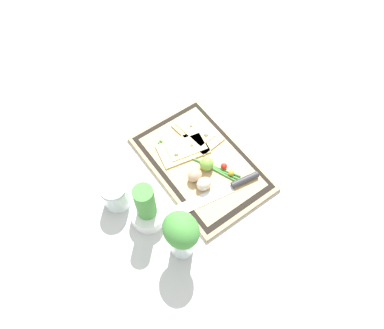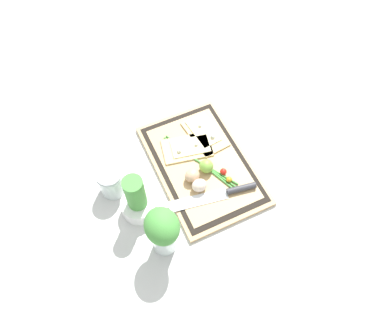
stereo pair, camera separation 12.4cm
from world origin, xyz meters
The scene contains 14 objects.
ground_plane centered at (0.00, 0.00, 0.00)m, with size 6.00×6.00×0.00m, color silver.
cutting_board centered at (0.00, 0.00, 0.01)m, with size 0.49×0.32×0.02m.
pizza_slice_near centered at (0.11, -0.06, 0.02)m, with size 0.19×0.13×0.02m.
pizza_slice_far centered at (0.08, 0.02, 0.02)m, with size 0.14×0.19×0.02m.
knife centered at (-0.14, -0.02, 0.03)m, with size 0.08×0.30×0.02m.
egg_brown centered at (-0.04, 0.06, 0.04)m, with size 0.04×0.05×0.04m, color tan.
egg_pink centered at (-0.09, 0.05, 0.04)m, with size 0.04×0.05×0.04m, color beige.
lime centered at (-0.03, 0.00, 0.04)m, with size 0.05×0.05×0.05m, color #7FB742.
cherry_tomato_red centered at (-0.07, -0.05, 0.03)m, with size 0.02×0.02×0.02m, color red.
cherry_tomato_yellow centered at (-0.10, -0.05, 0.03)m, with size 0.02×0.02×0.02m, color gold.
scallion_bunch centered at (0.01, 0.01, 0.02)m, with size 0.30×0.17×0.01m.
herb_pot centered at (-0.07, 0.26, 0.07)m, with size 0.11×0.11×0.19m.
sauce_jar centered at (0.04, 0.31, 0.05)m, with size 0.09×0.09×0.11m.
herb_glass centered at (-0.21, 0.23, 0.13)m, with size 0.11×0.10×0.21m.
Camera 2 is at (-0.59, 0.32, 1.14)m, focal length 35.00 mm.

